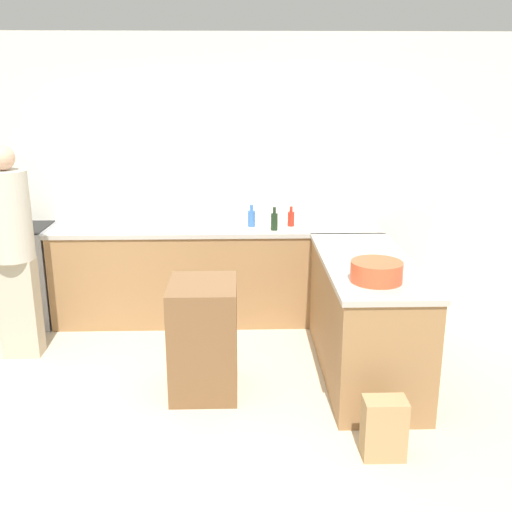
{
  "coord_description": "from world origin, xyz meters",
  "views": [
    {
      "loc": [
        0.22,
        -3.8,
        2.27
      ],
      "look_at": [
        0.35,
        0.58,
        0.98
      ],
      "focal_mm": 42.0,
      "sensor_mm": 36.0,
      "label": 1
    }
  ],
  "objects_px": {
    "mixing_bowl": "(376,272)",
    "range_oven": "(20,275)",
    "island_table": "(204,338)",
    "water_bottle_blue": "(252,218)",
    "wine_bottle_dark": "(274,221)",
    "paper_bag": "(384,428)",
    "hot_sauce_bottle": "(291,218)",
    "person_by_range": "(12,246)"
  },
  "relations": [
    {
      "from": "range_oven",
      "to": "water_bottle_blue",
      "type": "distance_m",
      "value": 2.29
    },
    {
      "from": "island_table",
      "to": "mixing_bowl",
      "type": "bearing_deg",
      "value": -10.32
    },
    {
      "from": "wine_bottle_dark",
      "to": "person_by_range",
      "type": "bearing_deg",
      "value": -164.13
    },
    {
      "from": "range_oven",
      "to": "wine_bottle_dark",
      "type": "distance_m",
      "value": 2.5
    },
    {
      "from": "person_by_range",
      "to": "paper_bag",
      "type": "xyz_separation_m",
      "value": [
        2.74,
        -1.53,
        -0.77
      ]
    },
    {
      "from": "hot_sauce_bottle",
      "to": "island_table",
      "type": "bearing_deg",
      "value": -118.09
    },
    {
      "from": "island_table",
      "to": "wine_bottle_dark",
      "type": "height_order",
      "value": "wine_bottle_dark"
    },
    {
      "from": "wine_bottle_dark",
      "to": "range_oven",
      "type": "bearing_deg",
      "value": 176.74
    },
    {
      "from": "mixing_bowl",
      "to": "hot_sauce_bottle",
      "type": "distance_m",
      "value": 1.71
    },
    {
      "from": "mixing_bowl",
      "to": "wine_bottle_dark",
      "type": "xyz_separation_m",
      "value": [
        -0.62,
        1.49,
        0.01
      ]
    },
    {
      "from": "range_oven",
      "to": "person_by_range",
      "type": "distance_m",
      "value": 0.94
    },
    {
      "from": "island_table",
      "to": "person_by_range",
      "type": "xyz_separation_m",
      "value": [
        -1.58,
        0.65,
        0.54
      ]
    },
    {
      "from": "range_oven",
      "to": "water_bottle_blue",
      "type": "height_order",
      "value": "water_bottle_blue"
    },
    {
      "from": "hot_sauce_bottle",
      "to": "paper_bag",
      "type": "xyz_separation_m",
      "value": [
        0.39,
        -2.31,
        -0.81
      ]
    },
    {
      "from": "water_bottle_blue",
      "to": "person_by_range",
      "type": "relative_size",
      "value": 0.12
    },
    {
      "from": "person_by_range",
      "to": "range_oven",
      "type": "bearing_deg",
      "value": 108.54
    },
    {
      "from": "person_by_range",
      "to": "water_bottle_blue",
      "type": "bearing_deg",
      "value": 21.34
    },
    {
      "from": "range_oven",
      "to": "person_by_range",
      "type": "xyz_separation_m",
      "value": [
        0.25,
        -0.76,
        0.5
      ]
    },
    {
      "from": "wine_bottle_dark",
      "to": "paper_bag",
      "type": "height_order",
      "value": "wine_bottle_dark"
    },
    {
      "from": "wine_bottle_dark",
      "to": "person_by_range",
      "type": "height_order",
      "value": "person_by_range"
    },
    {
      "from": "island_table",
      "to": "person_by_range",
      "type": "relative_size",
      "value": 0.48
    },
    {
      "from": "mixing_bowl",
      "to": "hot_sauce_bottle",
      "type": "xyz_separation_m",
      "value": [
        -0.45,
        1.65,
        0.0
      ]
    },
    {
      "from": "island_table",
      "to": "water_bottle_blue",
      "type": "bearing_deg",
      "value": 74.74
    },
    {
      "from": "hot_sauce_bottle",
      "to": "wine_bottle_dark",
      "type": "bearing_deg",
      "value": -136.75
    },
    {
      "from": "mixing_bowl",
      "to": "water_bottle_blue",
      "type": "relative_size",
      "value": 1.72
    },
    {
      "from": "mixing_bowl",
      "to": "wine_bottle_dark",
      "type": "height_order",
      "value": "wine_bottle_dark"
    },
    {
      "from": "water_bottle_blue",
      "to": "paper_bag",
      "type": "distance_m",
      "value": 2.56
    },
    {
      "from": "wine_bottle_dark",
      "to": "person_by_range",
      "type": "distance_m",
      "value": 2.27
    },
    {
      "from": "paper_bag",
      "to": "water_bottle_blue",
      "type": "bearing_deg",
      "value": 108.49
    },
    {
      "from": "paper_bag",
      "to": "wine_bottle_dark",
      "type": "bearing_deg",
      "value": 104.66
    },
    {
      "from": "water_bottle_blue",
      "to": "person_by_range",
      "type": "bearing_deg",
      "value": -158.66
    },
    {
      "from": "mixing_bowl",
      "to": "hot_sauce_bottle",
      "type": "relative_size",
      "value": 1.91
    },
    {
      "from": "mixing_bowl",
      "to": "range_oven",
      "type": "bearing_deg",
      "value": 151.87
    },
    {
      "from": "island_table",
      "to": "water_bottle_blue",
      "type": "distance_m",
      "value": 1.59
    },
    {
      "from": "island_table",
      "to": "water_bottle_blue",
      "type": "xyz_separation_m",
      "value": [
        0.39,
        1.42,
        0.59
      ]
    },
    {
      "from": "island_table",
      "to": "hot_sauce_bottle",
      "type": "bearing_deg",
      "value": 61.91
    },
    {
      "from": "water_bottle_blue",
      "to": "paper_bag",
      "type": "bearing_deg",
      "value": -71.51
    },
    {
      "from": "water_bottle_blue",
      "to": "paper_bag",
      "type": "height_order",
      "value": "water_bottle_blue"
    },
    {
      "from": "island_table",
      "to": "range_oven",
      "type": "bearing_deg",
      "value": 142.51
    },
    {
      "from": "hot_sauce_bottle",
      "to": "water_bottle_blue",
      "type": "xyz_separation_m",
      "value": [
        -0.38,
        -0.01,
        0.01
      ]
    },
    {
      "from": "hot_sauce_bottle",
      "to": "water_bottle_blue",
      "type": "relative_size",
      "value": 0.9
    },
    {
      "from": "hot_sauce_bottle",
      "to": "paper_bag",
      "type": "relative_size",
      "value": 0.47
    }
  ]
}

